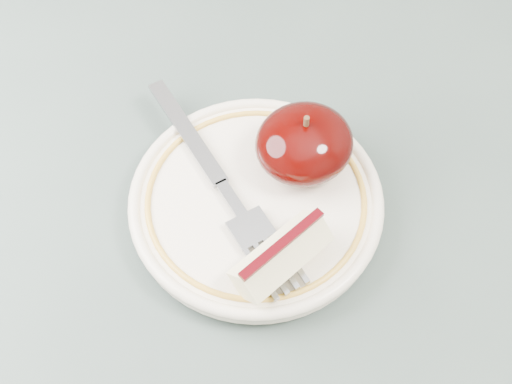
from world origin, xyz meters
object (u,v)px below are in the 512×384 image
apple_half (304,144)px  fork (222,185)px  table (342,365)px  plate (256,202)px

apple_half → fork: size_ratio=0.35×
table → plate: plate is taller
table → fork: size_ratio=4.45×
apple_half → fork: (-0.06, 0.01, -0.02)m
fork → table: bearing=-166.7°
apple_half → fork: apple_half is taller
table → apple_half: (0.03, 0.12, 0.13)m
table → apple_half: bearing=76.2°
plate → apple_half: bearing=14.9°
table → fork: fork is taller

